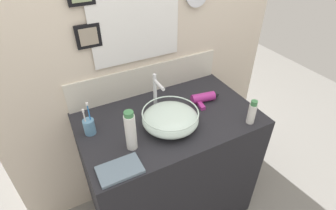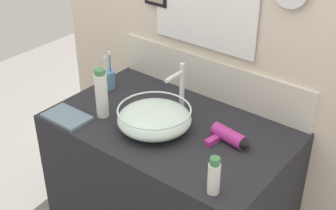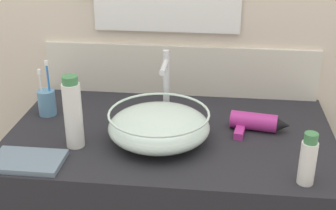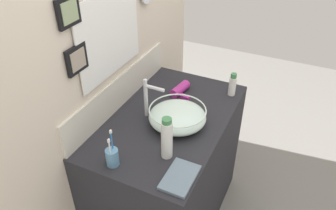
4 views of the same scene
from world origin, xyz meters
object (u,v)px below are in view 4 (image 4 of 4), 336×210
Objects in this scene: glass_bowl_sink at (177,116)px; lotion_bottle at (167,138)px; hand_towel at (180,177)px; hair_drier at (182,89)px; faucet at (148,96)px; shampoo_bottle at (233,85)px; toothbrush_cup at (112,157)px.

lotion_bottle is at bearing -167.27° from glass_bowl_sink.
lotion_bottle reaches higher than hand_towel.
lotion_bottle reaches higher than hair_drier.
faucet is at bearing 44.45° from hand_towel.
faucet is 1.58× the size of shampoo_bottle.
toothbrush_cup reaches higher than glass_bowl_sink.
hand_towel is (-0.38, -0.37, -0.14)m from faucet.
lotion_bottle is at bearing 169.23° from shampoo_bottle.
glass_bowl_sink is at bearing -160.48° from hair_drier.
faucet reaches higher than lotion_bottle.
shampoo_bottle is (0.44, -0.38, -0.07)m from faucet.
glass_bowl_sink is at bearing 156.29° from shampoo_bottle.
hand_towel is at bearing 179.26° from shampoo_bottle.
faucet is 1.03× the size of lotion_bottle.
hand_towel is at bearing -132.55° from lotion_bottle.
shampoo_bottle is 0.82m from hand_towel.
toothbrush_cup is 1.33× the size of shampoo_bottle.
shampoo_bottle is (0.12, -0.31, 0.05)m from hair_drier.
glass_bowl_sink is 1.60× the size of hair_drier.
hair_drier is (0.32, 0.11, -0.03)m from glass_bowl_sink.
hair_drier is (0.32, -0.07, -0.12)m from faucet.
glass_bowl_sink is 1.59× the size of toothbrush_cup.
shampoo_bottle is at bearing -69.15° from hair_drier.
hand_towel is (-0.38, -0.18, -0.05)m from glass_bowl_sink.
toothbrush_cup is at bearing 176.80° from hair_drier.
lotion_bottle reaches higher than toothbrush_cup.
hair_drier is at bearing 23.02° from hand_towel.
lotion_bottle is at bearing 47.45° from hand_towel.
hair_drier is at bearing -3.20° from toothbrush_cup.
glass_bowl_sink is 0.21m from faucet.
lotion_bottle is at bearing -51.76° from toothbrush_cup.
lotion_bottle is (-0.59, -0.17, 0.09)m from hair_drier.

